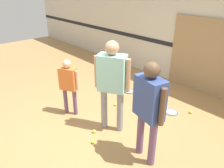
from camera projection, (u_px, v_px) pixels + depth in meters
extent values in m
plane|color=#A87F4C|center=(104.00, 127.00, 4.29)|extent=(16.00, 16.00, 0.00)
cube|color=beige|center=(194.00, 26.00, 5.37)|extent=(16.00, 0.06, 3.20)
cube|color=black|center=(190.00, 49.00, 5.60)|extent=(16.00, 0.01, 0.12)
cube|color=#9E7F56|center=(211.00, 58.00, 5.23)|extent=(2.12, 0.05, 1.85)
cylinder|color=gray|center=(104.00, 108.00, 4.13)|extent=(0.12, 0.12, 0.83)
cylinder|color=gray|center=(120.00, 111.00, 4.04)|extent=(0.12, 0.12, 0.83)
cube|color=#99D8D1|center=(112.00, 73.00, 3.77)|extent=(0.55, 0.47, 0.66)
sphere|color=tan|center=(112.00, 48.00, 3.58)|extent=(0.24, 0.24, 0.24)
cylinder|color=tan|center=(97.00, 72.00, 3.85)|extent=(0.09, 0.09, 0.59)
cylinder|color=tan|center=(128.00, 76.00, 3.69)|extent=(0.09, 0.09, 0.59)
cylinder|color=#6B4C70|center=(66.00, 100.00, 4.66)|extent=(0.09, 0.09, 0.59)
cylinder|color=#6B4C70|center=(75.00, 102.00, 4.59)|extent=(0.09, 0.09, 0.59)
cube|color=orange|center=(68.00, 79.00, 4.40)|extent=(0.39, 0.33, 0.46)
sphere|color=#DBAD89|center=(67.00, 64.00, 4.26)|extent=(0.17, 0.17, 0.17)
cylinder|color=#DBAD89|center=(60.00, 78.00, 4.46)|extent=(0.06, 0.06, 0.41)
cylinder|color=#DBAD89|center=(77.00, 80.00, 4.34)|extent=(0.06, 0.06, 0.41)
cylinder|color=#6B4C70|center=(152.00, 143.00, 3.27)|extent=(0.11, 0.11, 0.79)
cylinder|color=#6B4C70|center=(140.00, 133.00, 3.50)|extent=(0.11, 0.11, 0.79)
cube|color=#334784|center=(150.00, 98.00, 3.09)|extent=(0.50, 0.34, 0.62)
sphere|color=brown|center=(152.00, 70.00, 2.91)|extent=(0.23, 0.23, 0.23)
cylinder|color=brown|center=(162.00, 107.00, 2.88)|extent=(0.08, 0.08, 0.56)
cylinder|color=brown|center=(138.00, 91.00, 3.30)|extent=(0.08, 0.08, 0.56)
torus|color=blue|center=(171.00, 112.00, 4.76)|extent=(0.39, 0.39, 0.02)
cylinder|color=silver|center=(171.00, 112.00, 4.76)|extent=(0.24, 0.24, 0.01)
cylinder|color=black|center=(160.00, 111.00, 4.79)|extent=(0.18, 0.15, 0.02)
sphere|color=black|center=(156.00, 111.00, 4.81)|extent=(0.03, 0.03, 0.03)
torus|color=#28282D|center=(129.00, 91.00, 5.67)|extent=(0.30, 0.30, 0.02)
cylinder|color=silver|center=(129.00, 91.00, 5.67)|extent=(0.23, 0.23, 0.01)
cylinder|color=black|center=(122.00, 93.00, 5.55)|extent=(0.05, 0.21, 0.02)
sphere|color=black|center=(118.00, 95.00, 5.50)|extent=(0.03, 0.03, 0.03)
sphere|color=#CCE038|center=(93.00, 142.00, 3.84)|extent=(0.07, 0.07, 0.07)
sphere|color=#CCE038|center=(191.00, 112.00, 4.72)|extent=(0.07, 0.07, 0.07)
sphere|color=#CCE038|center=(94.00, 131.00, 4.11)|extent=(0.07, 0.07, 0.07)
sphere|color=#CCE038|center=(115.00, 104.00, 5.01)|extent=(0.07, 0.07, 0.07)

